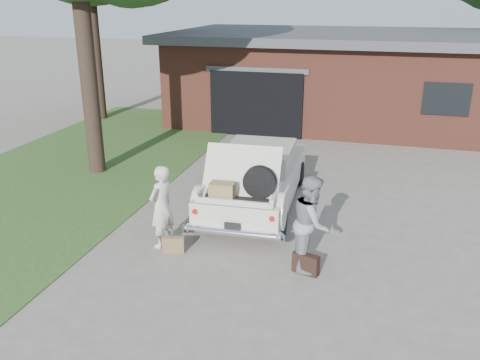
# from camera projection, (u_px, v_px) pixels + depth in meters

# --- Properties ---
(ground) EXTENTS (90.00, 90.00, 0.00)m
(ground) POSITION_uv_depth(u_px,v_px,m) (232.00, 242.00, 10.00)
(ground) COLOR gray
(ground) RESTS_ON ground
(grass_strip) EXTENTS (6.00, 16.00, 0.02)m
(grass_strip) POSITION_uv_depth(u_px,v_px,m) (73.00, 170.00, 14.10)
(grass_strip) COLOR #2D4C1E
(grass_strip) RESTS_ON ground
(house) EXTENTS (12.80, 7.80, 3.30)m
(house) POSITION_uv_depth(u_px,v_px,m) (340.00, 76.00, 19.56)
(house) COLOR brown
(house) RESTS_ON ground
(sedan) EXTENTS (2.01, 4.74, 1.79)m
(sedan) POSITION_uv_depth(u_px,v_px,m) (256.00, 177.00, 11.56)
(sedan) COLOR beige
(sedan) RESTS_ON ground
(woman_left) EXTENTS (0.55, 0.68, 1.62)m
(woman_left) POSITION_uv_depth(u_px,v_px,m) (161.00, 207.00, 9.61)
(woman_left) COLOR beige
(woman_left) RESTS_ON ground
(woman_right) EXTENTS (0.70, 0.88, 1.72)m
(woman_right) POSITION_uv_depth(u_px,v_px,m) (311.00, 223.00, 8.83)
(woman_right) COLOR gray
(woman_right) RESTS_ON ground
(suitcase_left) EXTENTS (0.43, 0.22, 0.32)m
(suitcase_left) POSITION_uv_depth(u_px,v_px,m) (173.00, 245.00, 9.56)
(suitcase_left) COLOR olive
(suitcase_left) RESTS_ON ground
(suitcase_right) EXTENTS (0.50, 0.29, 0.37)m
(suitcase_right) POSITION_uv_depth(u_px,v_px,m) (306.00, 264.00, 8.83)
(suitcase_right) COLOR black
(suitcase_right) RESTS_ON ground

